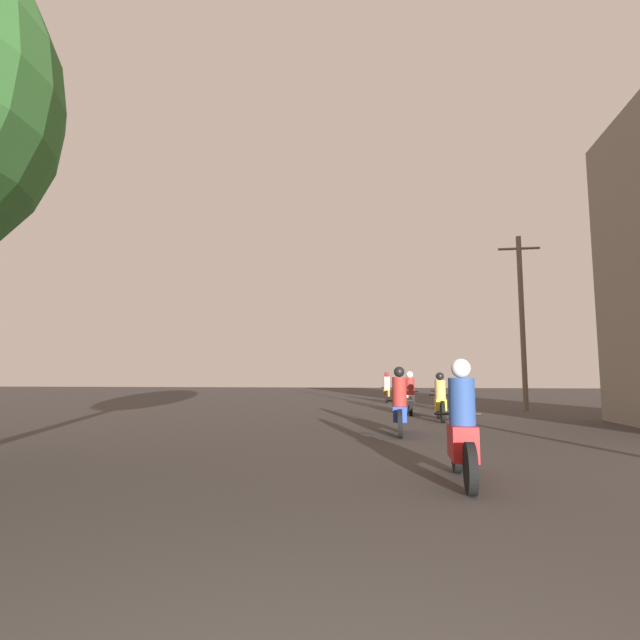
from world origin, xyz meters
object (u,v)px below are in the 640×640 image
utility_pole_far (522,318)px  motorcycle_white (410,397)px  motorcycle_blue (400,408)px  motorcycle_yellow (440,401)px  motorcycle_orange (387,390)px  motorcycle_red (462,432)px  motorcycle_silver (439,394)px

utility_pole_far → motorcycle_white: bearing=-148.8°
motorcycle_blue → motorcycle_white: (0.38, 6.33, -0.01)m
motorcycle_yellow → motorcycle_orange: (-1.81, 10.66, 0.04)m
motorcycle_red → utility_pole_far: bearing=74.8°
motorcycle_blue → utility_pole_far: utility_pole_far is taller
motorcycle_yellow → motorcycle_white: (-0.84, 2.44, 0.02)m
motorcycle_yellow → motorcycle_silver: motorcycle_silver is taller
motorcycle_white → motorcycle_orange: (-0.97, 8.22, 0.01)m
motorcycle_blue → motorcycle_silver: bearing=85.7°
motorcycle_white → motorcycle_silver: size_ratio=1.05×
motorcycle_yellow → utility_pole_far: bearing=45.5°
motorcycle_silver → motorcycle_orange: motorcycle_orange is taller
motorcycle_yellow → utility_pole_far: utility_pole_far is taller
motorcycle_red → motorcycle_silver: 14.69m
motorcycle_blue → motorcycle_silver: motorcycle_blue is taller
motorcycle_blue → motorcycle_silver: (1.63, 9.57, -0.02)m
motorcycle_white → motorcycle_orange: bearing=106.7°
motorcycle_red → motorcycle_orange: size_ratio=1.00×
motorcycle_red → motorcycle_yellow: bearing=88.1°
motorcycle_yellow → utility_pole_far: (3.67, 5.17, 3.05)m
motorcycle_orange → motorcycle_silver: bearing=-70.3°
motorcycle_silver → motorcycle_orange: size_ratio=1.03×
motorcycle_silver → motorcycle_orange: (-2.22, 4.98, 0.03)m
motorcycle_white → motorcycle_silver: motorcycle_white is taller
motorcycle_red → motorcycle_blue: 5.15m
motorcycle_orange → utility_pole_far: size_ratio=0.27×
motorcycle_red → motorcycle_silver: size_ratio=0.97×
motorcycle_silver → motorcycle_orange: 5.45m
motorcycle_blue → motorcycle_orange: 14.56m
utility_pole_far → motorcycle_red: bearing=-106.3°
motorcycle_white → motorcycle_red: bearing=-78.3°
motorcycle_blue → motorcycle_silver: 9.71m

